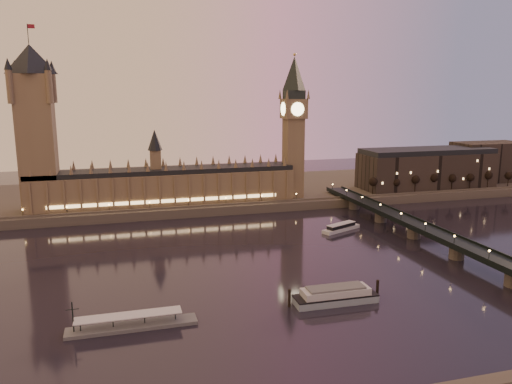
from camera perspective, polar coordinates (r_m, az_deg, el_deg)
ground at (r=249.20m, az=1.87°, el=-8.10°), size 700.00×700.00×0.00m
far_embankment at (r=409.75m, az=-1.06°, el=0.11°), size 560.00×130.00×6.00m
palace_of_westminster at (r=351.71m, az=-10.36°, el=1.15°), size 180.00×26.62×52.00m
victoria_tower at (r=348.81m, az=-23.91°, el=7.58°), size 31.68×31.68×118.00m
big_ben at (r=367.38m, az=4.32°, el=8.37°), size 17.68×17.68×104.00m
westminster_bridge at (r=287.45m, az=19.64°, el=-4.96°), size 13.20×260.00×15.30m
city_block at (r=447.64m, az=21.03°, el=2.81°), size 155.00×45.00×34.00m
bare_tree_0 at (r=387.58m, az=13.39°, el=0.98°), size 6.04×6.04×12.28m
bare_tree_1 at (r=396.12m, az=15.56°, el=1.09°), size 6.04×6.04×12.28m
bare_tree_2 at (r=405.21m, az=17.64°, el=1.19°), size 6.04×6.04×12.28m
bare_tree_3 at (r=414.80m, az=19.63°, el=1.29°), size 6.04×6.04×12.28m
bare_tree_4 at (r=424.87m, az=21.52°, el=1.39°), size 6.04×6.04×12.28m
bare_tree_5 at (r=435.39m, az=23.33°, el=1.47°), size 6.04×6.04×12.28m
bare_tree_6 at (r=446.32m, az=25.05°, el=1.55°), size 6.04×6.04×12.28m
bare_tree_7 at (r=457.62m, az=26.68°, el=1.63°), size 6.04×6.04×12.28m
cruise_boat_a at (r=308.92m, az=9.71°, el=-4.01°), size 28.09×16.99×4.49m
moored_barge at (r=206.40m, az=9.07°, el=-11.59°), size 39.34×10.03×7.21m
pontoon_pier at (r=189.91m, az=-14.03°, el=-14.49°), size 46.06×7.68×12.28m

